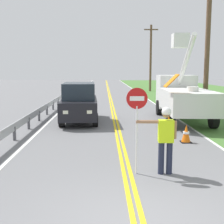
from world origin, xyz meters
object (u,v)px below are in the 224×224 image
Objects in this scene: utility_pole_near at (207,45)px; traffic_cone_lead at (186,134)px; utility_bucket_truck at (182,95)px; stop_sign_paddle at (137,111)px; oncoming_suv_nearest at (79,102)px; flagger_worker at (165,136)px; traffic_cone_mid at (169,123)px; utility_pole_mid at (151,57)px.

utility_pole_near reaches higher than traffic_cone_lead.
utility_bucket_truck is 5.62m from traffic_cone_lead.
utility_bucket_truck is at bearing 68.27° from stop_sign_paddle.
utility_bucket_truck is 5.75m from oncoming_suv_nearest.
flagger_worker is 0.23× the size of utility_pole_near.
utility_bucket_truck is 0.86× the size of utility_pole_near.
stop_sign_paddle reaches higher than flagger_worker.
flagger_worker reaches higher than traffic_cone_mid.
utility_pole_near is 11.53× the size of traffic_cone_mid.
utility_pole_near is (7.29, 1.38, 3.16)m from oncoming_suv_nearest.
utility_pole_mid reaches higher than flagger_worker.
stop_sign_paddle is at bearing -99.48° from utility_pole_mid.
oncoming_suv_nearest is at bearing 133.39° from traffic_cone_lead.
utility_pole_mid is at bearing 83.12° from traffic_cone_mid.
utility_pole_near is (5.11, 9.58, 2.51)m from stop_sign_paddle.
utility_bucket_truck is at bearing 65.55° from traffic_cone_mid.
oncoming_suv_nearest reaches higher than traffic_cone_mid.
traffic_cone_lead is (-2.80, -6.13, -3.88)m from utility_pole_near.
traffic_cone_lead is at bearing -46.61° from oncoming_suv_nearest.
flagger_worker reaches higher than traffic_cone_lead.
utility_pole_near reaches higher than flagger_worker.
utility_pole_near is at bearing 10.69° from oncoming_suv_nearest.
utility_pole_mid is at bearing 89.68° from utility_pole_near.
oncoming_suv_nearest is 6.68× the size of traffic_cone_mid.
stop_sign_paddle is (-0.77, 0.03, 0.66)m from flagger_worker.
traffic_cone_mid is (-2.95, -3.75, -3.88)m from utility_pole_near.
traffic_cone_lead is 1.00× the size of traffic_cone_mid.
utility_pole_mid reaches higher than oncoming_suv_nearest.
stop_sign_paddle is at bearing -75.08° from oncoming_suv_nearest.
utility_pole_near reaches higher than oncoming_suv_nearest.
utility_bucket_truck reaches higher than traffic_cone_lead.
flagger_worker is 1.02m from stop_sign_paddle.
traffic_cone_lead is at bearing 56.15° from stop_sign_paddle.
oncoming_suv_nearest is (-2.19, 8.20, -0.65)m from stop_sign_paddle.
utility_pole_near is at bearing 51.77° from traffic_cone_mid.
oncoming_suv_nearest is 6.68× the size of traffic_cone_lead.
traffic_cone_mid is (-3.07, -25.48, -4.10)m from utility_pole_mid.
oncoming_suv_nearest is 6.58m from traffic_cone_lead.
utility_pole_mid reaches higher than traffic_cone_lead.
flagger_worker is 6.06m from traffic_cone_mid.
utility_pole_near reaches higher than stop_sign_paddle.
utility_bucket_truck is at bearing 77.34° from traffic_cone_lead.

